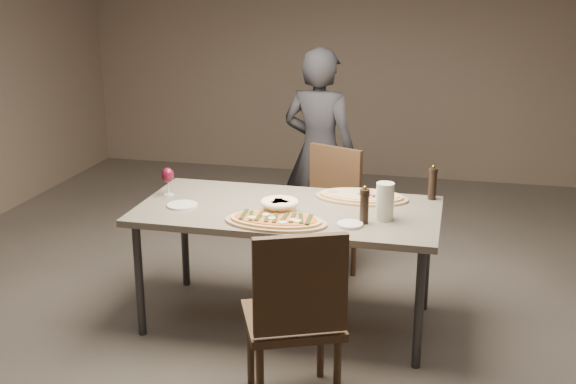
% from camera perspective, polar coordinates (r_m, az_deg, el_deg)
% --- Properties ---
extents(room, '(7.00, 7.00, 7.00)m').
position_cam_1_polar(room, '(4.16, 0.00, 7.25)').
color(room, '#5E5851').
rests_on(room, ground).
extents(dining_table, '(1.80, 0.90, 0.75)m').
position_cam_1_polar(dining_table, '(4.34, 0.00, -1.98)').
color(dining_table, slate).
rests_on(dining_table, ground).
extents(zucchini_pizza, '(0.59, 0.33, 0.05)m').
position_cam_1_polar(zucchini_pizza, '(4.06, -0.96, -2.26)').
color(zucchini_pizza, tan).
rests_on(zucchini_pizza, dining_table).
extents(ham_pizza, '(0.58, 0.32, 0.04)m').
position_cam_1_polar(ham_pizza, '(4.51, 5.82, -0.35)').
color(ham_pizza, tan).
rests_on(ham_pizza, dining_table).
extents(bread_basket, '(0.23, 0.23, 0.08)m').
position_cam_1_polar(bread_basket, '(4.22, -0.67, -1.05)').
color(bread_basket, beige).
rests_on(bread_basket, dining_table).
extents(oil_dish, '(0.15, 0.15, 0.02)m').
position_cam_1_polar(oil_dish, '(4.03, 4.92, -2.57)').
color(oil_dish, white).
rests_on(oil_dish, dining_table).
extents(pepper_mill_left, '(0.06, 0.06, 0.22)m').
position_cam_1_polar(pepper_mill_left, '(4.05, 6.05, -1.09)').
color(pepper_mill_left, black).
rests_on(pepper_mill_left, dining_table).
extents(pepper_mill_right, '(0.06, 0.06, 0.22)m').
position_cam_1_polar(pepper_mill_right, '(4.54, 11.35, 0.69)').
color(pepper_mill_right, black).
rests_on(pepper_mill_right, dining_table).
extents(carafe, '(0.10, 0.10, 0.22)m').
position_cam_1_polar(carafe, '(4.13, 7.66, -0.74)').
color(carafe, silver).
rests_on(carafe, dining_table).
extents(wine_glass, '(0.08, 0.08, 0.18)m').
position_cam_1_polar(wine_glass, '(4.60, -9.49, 1.25)').
color(wine_glass, silver).
rests_on(wine_glass, dining_table).
extents(side_plate, '(0.18, 0.18, 0.01)m').
position_cam_1_polar(side_plate, '(4.40, -8.35, -1.04)').
color(side_plate, white).
rests_on(side_plate, dining_table).
extents(chair_near, '(0.61, 0.61, 0.98)m').
position_cam_1_polar(chair_near, '(3.51, 0.60, -9.36)').
color(chair_near, '#422C1B').
rests_on(chair_near, ground).
extents(chair_far, '(0.57, 0.57, 0.93)m').
position_cam_1_polar(chair_far, '(5.10, 3.05, -1.11)').
color(chair_far, '#422C1B').
rests_on(chair_far, ground).
extents(diner, '(0.65, 0.51, 1.59)m').
position_cam_1_polar(diner, '(5.43, 2.49, 3.06)').
color(diner, black).
rests_on(diner, ground).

